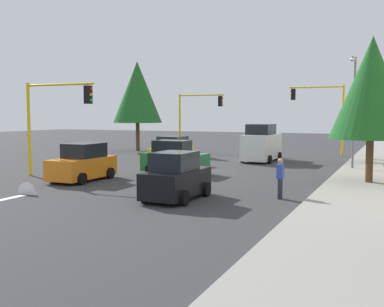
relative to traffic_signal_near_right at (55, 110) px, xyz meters
name	(u,v)px	position (x,y,z in m)	size (l,w,h in m)	color
ground_plane	(192,170)	(-6.00, 5.63, -3.75)	(120.00, 120.00, 0.00)	#353538
sidewalk_kerb	(375,168)	(-11.00, 16.13, -3.67)	(80.00, 4.00, 0.15)	gray
lane_arrow_near	(18,196)	(5.51, 2.63, -3.74)	(2.40, 1.10, 1.10)	silver
traffic_signal_near_right	(55,110)	(0.00, 0.00, 0.00)	(0.36, 4.59, 5.27)	yellow
traffic_signal_far_left	(321,106)	(-20.00, 11.37, 0.44)	(0.36, 4.59, 5.93)	yellow
traffic_signal_far_right	(197,110)	(-20.00, -0.03, 0.11)	(0.36, 4.59, 5.43)	yellow
street_lamp_curbside	(354,100)	(-9.61, 14.83, 0.60)	(2.15, 0.28, 7.00)	slate
tree_opposite_side	(137,92)	(-18.00, -5.37, 1.83)	(4.63, 4.63, 8.49)	brown
tree_roadside_near	(372,88)	(-4.00, 16.13, 1.04)	(4.00, 4.00, 7.30)	brown
tree_roadside_mid	(372,102)	(-14.00, 15.63, 0.61)	(3.66, 3.66, 6.66)	brown
delivery_van_white	(262,144)	(-13.24, 8.10, -2.46)	(4.80, 2.22, 2.77)	white
car_orange	(83,164)	(0.45, 2.18, -2.85)	(3.99, 2.05, 1.98)	orange
car_black	(176,178)	(3.37, 9.08, -2.85)	(3.64, 1.97, 1.98)	black
car_green	(174,159)	(-4.00, 5.39, -2.85)	(1.94, 3.81, 1.98)	#1E7238
car_yellow	(172,152)	(-8.42, 3.04, -2.85)	(3.67, 2.11, 1.98)	yellow
pedestrian_crossing	(280,177)	(1.51, 12.98, -2.84)	(0.40, 0.24, 1.70)	#262638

